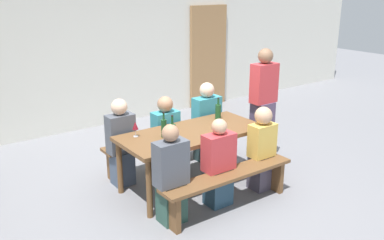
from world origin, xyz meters
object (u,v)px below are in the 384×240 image
wine_bottle_1 (164,128)px  seated_guest_far_0 (121,144)px  seated_guest_far_2 (207,124)px  wine_glass_1 (218,107)px  wine_bottle_0 (218,111)px  wine_bottle_2 (172,132)px  bench_far (162,144)px  wooden_door (208,57)px  seated_guest_near_1 (219,165)px  tasting_table (192,137)px  bench_near (229,181)px  seated_guest_far_1 (166,136)px  standing_host (263,108)px  seated_guest_near_0 (171,177)px  seated_guest_near_2 (262,150)px  wine_glass_0 (135,126)px

wine_bottle_1 → seated_guest_far_0: size_ratio=0.27×
seated_guest_far_2 → wine_glass_1: bearing=1.8°
wine_bottle_0 → wine_bottle_2: (-0.98, -0.37, 0.01)m
bench_far → seated_guest_far_2: seated_guest_far_2 is taller
wooden_door → seated_guest_near_1: size_ratio=1.96×
wine_bottle_0 → tasting_table: bearing=-160.7°
wine_bottle_1 → wine_bottle_2: wine_bottle_2 is taller
bench_near → seated_guest_far_1: bearing=91.4°
wine_bottle_1 → tasting_table: bearing=-5.0°
wine_bottle_2 → wine_glass_1: (1.08, 0.49, 0.00)m
wine_bottle_2 → standing_host: (1.70, 0.23, -0.05)m
seated_guest_near_1 → standing_host: (1.33, 0.64, 0.32)m
wooden_door → bench_near: bearing=-124.7°
tasting_table → wine_bottle_2: 0.47m
seated_guest_near_0 → seated_guest_far_0: (-0.02, 1.15, 0.02)m
wooden_door → seated_guest_near_0: 4.80m
tasting_table → wine_glass_1: wine_glass_1 is taller
standing_host → seated_guest_far_2: bearing=-38.8°
seated_guest_near_2 → wooden_door: bearing=-28.1°
bench_near → seated_guest_far_0: 1.49m
wine_glass_1 → seated_guest_far_2: seated_guest_far_2 is taller
wine_bottle_0 → seated_guest_far_2: 0.48m
tasting_table → seated_guest_far_1: bearing=93.1°
wine_glass_0 → seated_guest_far_1: (0.63, 0.33, -0.36)m
seated_guest_far_2 → seated_guest_near_0: bearing=-50.0°
wooden_door → wine_glass_1: wooden_door is taller
seated_guest_far_1 → standing_host: size_ratio=0.65×
seated_guest_far_0 → seated_guest_far_1: seated_guest_far_0 is taller
wine_glass_0 → seated_guest_far_0: seated_guest_far_0 is taller
bench_near → bench_far: bearing=90.0°
wine_glass_1 → bench_near: bearing=-123.1°
wine_bottle_2 → standing_host: bearing=7.8°
wine_glass_0 → seated_guest_far_1: 0.80m
bench_near → seated_guest_near_0: size_ratio=1.55×
tasting_table → seated_guest_near_0: size_ratio=1.64×
wine_glass_1 → seated_guest_near_2: size_ratio=0.16×
bench_far → wine_bottle_0: (0.59, -0.52, 0.51)m
bench_far → seated_guest_near_0: bearing=-118.0°
bench_far → wine_bottle_2: wine_bottle_2 is taller
wine_glass_0 → seated_guest_near_1: (0.63, -0.82, -0.39)m
wooden_door → wine_bottle_0: wooden_door is taller
bench_far → wine_glass_1: size_ratio=10.33×
wooden_door → seated_guest_far_0: bearing=-143.9°
bench_far → wine_glass_1: (0.68, -0.40, 0.52)m
wine_glass_1 → seated_guest_far_0: size_ratio=0.15×
wooden_door → seated_guest_near_1: (-2.57, -3.51, -0.55)m
seated_guest_near_1 → seated_guest_near_2: seated_guest_near_2 is taller
tasting_table → wine_bottle_0: size_ratio=6.14×
bench_far → standing_host: standing_host is taller
wine_bottle_1 → seated_guest_near_1: seated_guest_near_1 is taller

